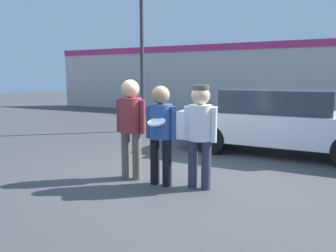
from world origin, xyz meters
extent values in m
plane|color=#3F3F42|center=(0.00, 0.00, 0.00)|extent=(56.00, 56.00, 0.00)
cube|color=beige|center=(0.00, 10.22, 1.63)|extent=(24.00, 0.18, 3.26)
cube|color=#CC2D6B|center=(0.00, 10.11, 3.11)|extent=(24.00, 0.04, 0.30)
cylinder|color=#665B4C|center=(-0.71, -0.34, 0.40)|extent=(0.15, 0.15, 0.81)
cylinder|color=#665B4C|center=(-0.49, -0.34, 0.40)|extent=(0.15, 0.15, 0.81)
cylinder|color=maroon|center=(-0.60, -0.34, 1.09)|extent=(0.38, 0.38, 0.57)
cylinder|color=maroon|center=(-0.83, -0.34, 1.07)|extent=(0.09, 0.09, 0.55)
cylinder|color=maroon|center=(-0.36, -0.34, 1.07)|extent=(0.09, 0.09, 0.55)
sphere|color=#DBB28E|center=(-0.60, -0.34, 1.53)|extent=(0.30, 0.30, 0.30)
cylinder|color=black|center=(-0.09, -0.42, 0.38)|extent=(0.15, 0.15, 0.76)
cylinder|color=black|center=(0.13, -0.42, 0.38)|extent=(0.15, 0.15, 0.76)
cylinder|color=#2D4C8C|center=(0.02, -0.42, 1.03)|extent=(0.36, 0.36, 0.54)
cylinder|color=#2D4C8C|center=(-0.21, -0.42, 1.01)|extent=(0.09, 0.09, 0.52)
cylinder|color=#2D4C8C|center=(0.24, -0.42, 1.01)|extent=(0.09, 0.09, 0.52)
sphere|color=tan|center=(0.02, -0.42, 1.45)|extent=(0.29, 0.29, 0.29)
cylinder|color=silver|center=(0.08, -0.68, 1.06)|extent=(0.27, 0.26, 0.10)
cylinder|color=#2D3347|center=(0.52, -0.29, 0.38)|extent=(0.15, 0.15, 0.76)
cylinder|color=#2D3347|center=(0.74, -0.29, 0.38)|extent=(0.15, 0.15, 0.76)
cylinder|color=silver|center=(0.63, -0.29, 1.03)|extent=(0.36, 0.36, 0.54)
cylinder|color=silver|center=(0.41, -0.29, 1.01)|extent=(0.09, 0.09, 0.53)
cylinder|color=silver|center=(0.85, -0.29, 1.01)|extent=(0.09, 0.09, 0.53)
sphere|color=#DBB28E|center=(0.63, -0.29, 1.45)|extent=(0.29, 0.29, 0.29)
cylinder|color=#4C4742|center=(0.63, -0.29, 1.57)|extent=(0.26, 0.26, 0.06)
cube|color=silver|center=(1.39, 2.80, 0.61)|extent=(4.41, 1.77, 0.65)
cube|color=#28333D|center=(1.30, 2.80, 1.18)|extent=(2.29, 1.52, 0.51)
cylinder|color=black|center=(0.02, 3.59, 0.33)|extent=(0.66, 0.22, 0.66)
cylinder|color=black|center=(0.02, 2.02, 0.33)|extent=(0.66, 0.22, 0.66)
cylinder|color=#38383D|center=(-2.97, 4.00, 3.03)|extent=(0.12, 0.12, 6.06)
camera|label=1|loc=(2.39, -4.92, 1.72)|focal=35.00mm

